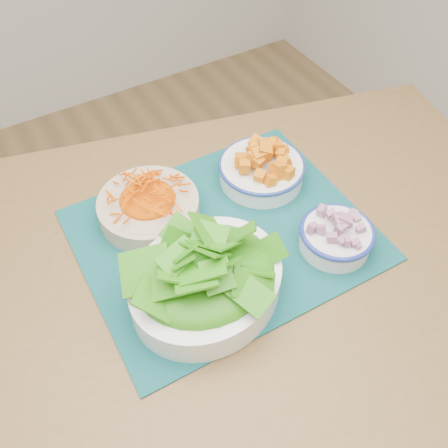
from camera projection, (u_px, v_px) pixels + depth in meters
name	position (u px, v px, depth m)	size (l,w,h in m)	color
table	(217.00, 299.00, 0.99)	(1.51, 1.19, 0.75)	brown
placemat	(224.00, 235.00, 0.98)	(0.54, 0.45, 0.00)	#073134
carrot_bowl	(148.00, 203.00, 0.98)	(0.22, 0.22, 0.08)	#C9B295
squash_bowl	(262.00, 165.00, 1.05)	(0.18, 0.18, 0.09)	white
lettuce_bowl	(206.00, 274.00, 0.84)	(0.34, 0.31, 0.13)	white
onion_bowl	(337.00, 234.00, 0.93)	(0.16, 0.16, 0.07)	white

